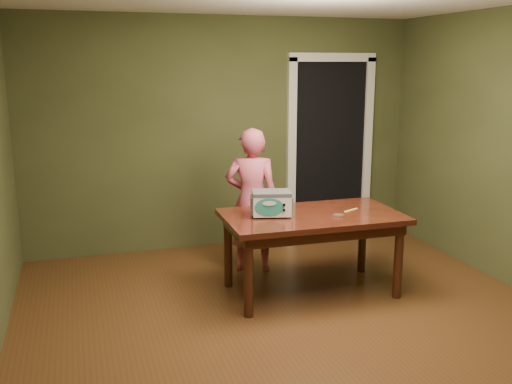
# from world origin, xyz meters

# --- Properties ---
(floor) EXTENTS (5.00, 5.00, 0.00)m
(floor) POSITION_xyz_m (0.00, 0.00, 0.00)
(floor) COLOR #553018
(floor) RESTS_ON ground
(room_shell) EXTENTS (4.52, 5.02, 2.61)m
(room_shell) POSITION_xyz_m (0.00, 0.00, 1.71)
(room_shell) COLOR #494F2A
(room_shell) RESTS_ON ground
(doorway) EXTENTS (1.10, 0.66, 2.25)m
(doorway) POSITION_xyz_m (1.30, 2.78, 1.06)
(doorway) COLOR black
(doorway) RESTS_ON ground
(dining_table) EXTENTS (1.61, 0.93, 0.75)m
(dining_table) POSITION_xyz_m (0.37, 0.83, 0.65)
(dining_table) COLOR #34130B
(dining_table) RESTS_ON floor
(toy_oven) EXTENTS (0.41, 0.32, 0.22)m
(toy_oven) POSITION_xyz_m (0.00, 0.89, 0.87)
(toy_oven) COLOR #4C4F54
(toy_oven) RESTS_ON dining_table
(baking_pan) EXTENTS (0.10, 0.10, 0.02)m
(baking_pan) POSITION_xyz_m (0.56, 0.67, 0.76)
(baking_pan) COLOR silver
(baking_pan) RESTS_ON dining_table
(spatula) EXTENTS (0.17, 0.10, 0.01)m
(spatula) POSITION_xyz_m (0.77, 0.83, 0.75)
(spatula) COLOR #CFCD5A
(spatula) RESTS_ON dining_table
(child) EXTENTS (0.63, 0.52, 1.47)m
(child) POSITION_xyz_m (0.03, 1.56, 0.73)
(child) COLOR #CC546A
(child) RESTS_ON floor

